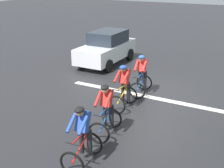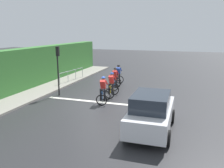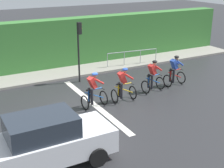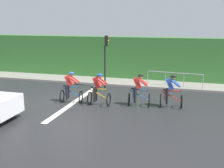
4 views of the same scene
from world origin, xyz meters
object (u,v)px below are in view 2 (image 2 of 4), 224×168
Objects in this scene: car_white at (151,112)px; cyclist_mid at (112,85)px; cyclist_fourth at (103,91)px; pedestrian_railing_kerbside at (72,73)px; traffic_light_near_crossing at (58,63)px; cyclist_lead at (118,75)px; cyclist_second at (115,79)px.

cyclist_mid is at bearing 125.50° from car_white.
cyclist_fourth is 6.96m from pedestrian_railing_kerbside.
cyclist_mid is at bearing 88.92° from cyclist_fourth.
traffic_light_near_crossing reaches higher than cyclist_fourth.
cyclist_lead is 0.47× the size of pedestrian_railing_kerbside.
traffic_light_near_crossing is at bearing 166.43° from cyclist_fourth.
cyclist_second is 0.47× the size of pedestrian_railing_kerbside.
car_white reaches higher than pedestrian_railing_kerbside.
traffic_light_near_crossing is at bearing 149.73° from car_white.
cyclist_lead is 3.62m from cyclist_mid.
pedestrian_railing_kerbside is at bearing 143.78° from cyclist_mid.
cyclist_mid is 0.50× the size of traffic_light_near_crossing.
cyclist_mid is at bearing -78.80° from cyclist_second.
cyclist_mid is (0.60, -3.57, 0.00)m from cyclist_lead.
cyclist_lead and cyclist_fourth have the same top height.
cyclist_lead and cyclist_second have the same top height.
cyclist_mid reaches higher than pedestrian_railing_kerbside.
cyclist_fourth is at bearing -84.11° from cyclist_second.
cyclist_second is at bearing 95.89° from cyclist_fourth.
car_white is at bearing -45.29° from pedestrian_railing_kerbside.
car_white is 1.17× the size of pedestrian_railing_kerbside.
cyclist_fourth is 0.50× the size of traffic_light_near_crossing.
traffic_light_near_crossing reaches higher than pedestrian_railing_kerbside.
car_white reaches higher than cyclist_second.
cyclist_mid is at bearing -36.22° from pedestrian_railing_kerbside.
cyclist_second reaches higher than pedestrian_railing_kerbside.
traffic_light_near_crossing is 0.95× the size of pedestrian_railing_kerbside.
cyclist_second and cyclist_mid have the same top height.
car_white is (4.00, -8.34, 0.08)m from cyclist_lead.
car_white is at bearing -30.27° from traffic_light_near_crossing.
cyclist_lead is 0.50× the size of traffic_light_near_crossing.
car_white reaches higher than cyclist_mid.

